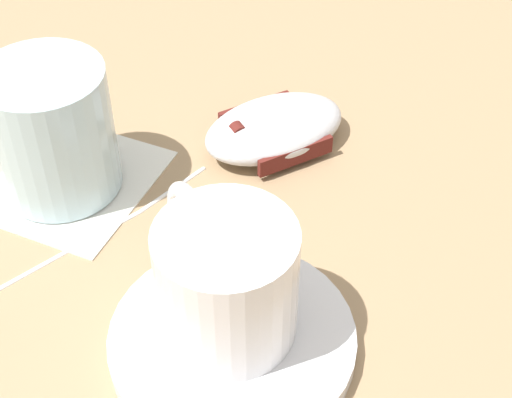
# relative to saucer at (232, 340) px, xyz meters

# --- Properties ---
(ground_plane) EXTENTS (3.00, 3.00, 0.00)m
(ground_plane) POSITION_rel_saucer_xyz_m (-0.05, -0.06, -0.01)
(ground_plane) COLOR #9E7F5B
(saucer) EXTENTS (0.14, 0.14, 0.01)m
(saucer) POSITION_rel_saucer_xyz_m (0.00, 0.00, 0.00)
(saucer) COLOR white
(saucer) RESTS_ON ground
(coffee_cup) EXTENTS (0.08, 0.11, 0.07)m
(coffee_cup) POSITION_rel_saucer_xyz_m (-0.00, -0.01, 0.04)
(coffee_cup) COLOR white
(coffee_cup) RESTS_ON saucer
(computer_mouse) EXTENTS (0.12, 0.10, 0.03)m
(computer_mouse) POSITION_rel_saucer_xyz_m (-0.15, -0.10, 0.01)
(computer_mouse) COLOR silver
(computer_mouse) RESTS_ON ground
(napkin_under_glass) EXTENTS (0.14, 0.14, 0.00)m
(napkin_under_glass) POSITION_rel_saucer_xyz_m (-0.03, -0.18, -0.00)
(napkin_under_glass) COLOR silver
(napkin_under_glass) RESTS_ON ground
(drinking_glass) EXTENTS (0.08, 0.08, 0.09)m
(drinking_glass) POSITION_rel_saucer_xyz_m (-0.02, -0.18, 0.04)
(drinking_glass) COLOR silver
(drinking_glass) RESTS_ON napkin_under_glass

